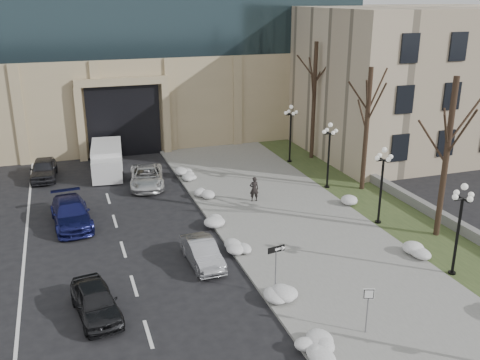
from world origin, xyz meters
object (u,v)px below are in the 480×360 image
object	(u,v)px
lamppost_d	(291,126)
one_way_sign	(279,254)
car_a	(96,301)
car_b	(202,253)
box_truck	(107,160)
car_e	(44,169)
keep_sign	(368,301)
pedestrian	(254,189)
car_c	(71,213)
lamppost_a	(460,217)
car_d	(147,177)
lamppost_b	(382,175)
lamppost_c	(329,147)

from	to	relation	value
lamppost_d	one_way_sign	bearing A→B (deg)	-115.30
car_a	car_b	size ratio (longest dim) A/B	1.05
car_a	car_b	xyz separation A→B (m)	(5.46, 2.99, -0.05)
car_a	lamppost_d	bearing A→B (deg)	37.91
box_truck	one_way_sign	xyz separation A→B (m)	(5.59, -20.50, 0.99)
car_e	keep_sign	distance (m)	27.48
pedestrian	keep_sign	xyz separation A→B (m)	(-0.77, -15.02, 0.60)
car_c	pedestrian	size ratio (longest dim) A/B	3.10
one_way_sign	keep_sign	bearing A→B (deg)	-72.15
car_b	lamppost_d	xyz separation A→B (m)	(11.18, 14.46, 2.44)
car_a	lamppost_a	size ratio (longest dim) A/B	0.85
car_d	keep_sign	world-z (taller)	keep_sign
car_c	lamppost_b	xyz separation A→B (m)	(17.25, -5.76, 2.33)
pedestrian	car_d	bearing A→B (deg)	-34.72
car_a	keep_sign	bearing A→B (deg)	-34.33
lamppost_b	lamppost_d	world-z (taller)	same
car_a	keep_sign	distance (m)	11.26
lamppost_b	car_a	bearing A→B (deg)	-165.02
car_e	lamppost_a	size ratio (longest dim) A/B	0.92
pedestrian	car_e	bearing A→B (deg)	-28.90
lamppost_c	car_e	bearing A→B (deg)	155.19
car_b	lamppost_b	bearing A→B (deg)	4.90
box_truck	lamppost_c	bearing A→B (deg)	-25.70
car_e	lamppost_b	world-z (taller)	lamppost_b
car_b	lamppost_c	size ratio (longest dim) A/B	0.81
pedestrian	one_way_sign	size ratio (longest dim) A/B	0.69
lamppost_a	lamppost_c	size ratio (longest dim) A/B	1.00
car_d	one_way_sign	xyz separation A→B (m)	(3.25, -16.43, 1.29)
lamppost_b	lamppost_d	size ratio (longest dim) A/B	1.00
car_d	car_c	bearing A→B (deg)	-126.24
car_b	lamppost_a	world-z (taller)	lamppost_a
car_d	car_e	bearing A→B (deg)	158.36
car_c	car_e	world-z (taller)	same
lamppost_a	car_b	bearing A→B (deg)	155.76
lamppost_c	car_b	bearing A→B (deg)	-144.55
car_c	car_d	world-z (taller)	car_c
lamppost_c	pedestrian	bearing A→B (deg)	-171.78
car_c	car_e	xyz separation A→B (m)	(-1.59, 9.46, 0.00)
box_truck	car_c	bearing A→B (deg)	-101.89
car_e	lamppost_d	xyz separation A→B (m)	(18.85, -2.21, 2.33)
pedestrian	lamppost_c	bearing A→B (deg)	-164.52
car_c	lamppost_b	distance (m)	18.34
lamppost_b	lamppost_d	distance (m)	13.00
car_c	car_d	xyz separation A→B (m)	(5.37, 5.40, -0.06)
lamppost_a	car_d	bearing A→B (deg)	123.94
car_e	one_way_sign	bearing A→B (deg)	-59.94
pedestrian	lamppost_c	distance (m)	6.22
car_a	lamppost_d	distance (m)	24.24
one_way_sign	car_d	bearing A→B (deg)	91.94
car_e	lamppost_c	size ratio (longest dim) A/B	0.92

